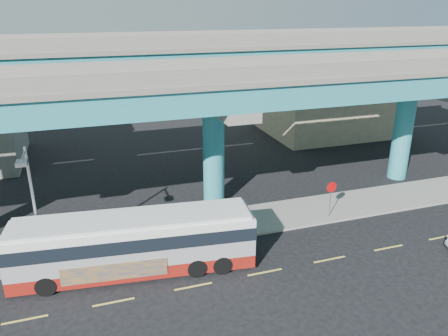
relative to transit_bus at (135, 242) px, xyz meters
name	(u,v)px	position (x,y,z in m)	size (l,w,h in m)	color
ground	(263,269)	(6.55, -2.05, -1.79)	(120.00, 120.00, 0.00)	black
sidewalk	(230,223)	(6.55, 3.45, -1.71)	(70.00, 4.00, 0.15)	gray
lane_markings	(265,272)	(6.55, -2.35, -1.78)	(58.00, 0.12, 0.01)	#D8C64C
viaduct	(212,76)	(6.55, 7.05, 7.35)	(52.00, 12.40, 11.70)	teal
building_beige	(331,101)	(24.55, 20.93, 1.72)	(14.00, 10.23, 7.00)	#BFAE88
transit_bus	(135,242)	(0.00, 0.00, 0.00)	(12.92, 4.13, 3.26)	maroon
street_lamp	(31,194)	(-4.78, 1.41, 2.87)	(0.50, 2.28, 6.84)	gray
stop_sign	(331,192)	(13.19, 2.13, 0.18)	(0.76, 0.08, 2.53)	gray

